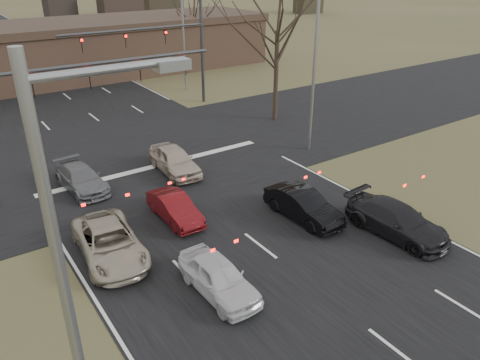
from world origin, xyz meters
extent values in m
plane|color=#484927|center=(0.00, 0.00, 0.00)|extent=(360.00, 360.00, 0.00)
cube|color=black|center=(0.00, 60.00, 0.01)|extent=(14.00, 300.00, 0.02)
cube|color=black|center=(0.00, 15.00, 0.01)|extent=(200.00, 14.00, 0.02)
cube|color=brown|center=(2.00, 38.00, 2.30)|extent=(42.00, 10.00, 4.60)
cube|color=#38281E|center=(2.00, 38.00, 4.95)|extent=(42.40, 10.40, 0.70)
cylinder|color=#383A3D|center=(-2.50, 13.00, 6.20)|extent=(12.00, 0.18, 0.18)
imported|color=black|center=(-5.83, 13.00, 5.50)|extent=(0.16, 0.20, 1.00)
imported|color=black|center=(-3.17, 13.00, 5.50)|extent=(0.16, 0.20, 1.00)
imported|color=black|center=(-0.50, 13.00, 5.50)|extent=(0.16, 0.20, 1.00)
imported|color=black|center=(2.17, 13.00, 5.50)|extent=(0.16, 0.20, 1.00)
cylinder|color=#383A3D|center=(9.00, 23.00, 4.00)|extent=(0.24, 0.24, 8.00)
cylinder|color=#383A3D|center=(3.50, 23.00, 6.20)|extent=(11.00, 0.18, 0.18)
imported|color=black|center=(5.86, 23.00, 5.50)|extent=(0.16, 0.20, 1.00)
imported|color=black|center=(2.71, 23.00, 5.50)|extent=(0.16, 0.20, 1.00)
imported|color=black|center=(-0.43, 23.00, 5.50)|extent=(0.16, 0.20, 1.00)
cylinder|color=gray|center=(-8.00, -4.00, 9.60)|extent=(2.00, 0.12, 0.12)
cube|color=gray|center=(-7.00, -4.00, 9.55)|extent=(0.50, 0.25, 0.15)
cylinder|color=gray|center=(9.00, 10.00, 5.00)|extent=(0.18, 0.18, 10.00)
cylinder|color=gray|center=(9.50, 27.00, 5.00)|extent=(0.18, 0.18, 10.00)
cylinder|color=black|center=(11.00, 16.00, 3.16)|extent=(0.32, 0.32, 6.33)
cylinder|color=black|center=(15.00, 35.00, 2.48)|extent=(0.32, 0.32, 4.95)
imported|color=#B3A891|center=(-5.41, 5.79, 0.67)|extent=(2.66, 5.02, 1.34)
imported|color=silver|center=(-3.00, 1.48, 0.65)|extent=(1.62, 3.86, 1.30)
imported|color=black|center=(3.00, 3.78, 0.67)|extent=(1.58, 4.14, 1.35)
imported|color=black|center=(5.41, 0.45, 0.68)|extent=(2.25, 4.84, 1.37)
imported|color=slate|center=(-4.46, 12.50, 0.61)|extent=(2.00, 4.31, 1.22)
imported|color=#5F0D11|center=(-1.91, 6.98, 0.60)|extent=(1.28, 3.64, 1.20)
imported|color=beige|center=(0.50, 11.67, 0.73)|extent=(1.97, 4.38, 1.46)
camera|label=1|loc=(-9.99, -10.07, 10.94)|focal=35.00mm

